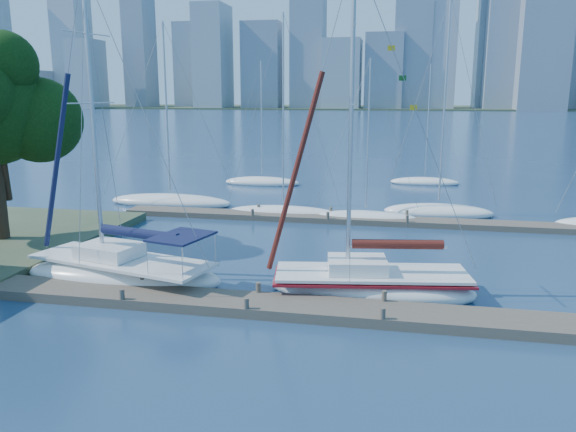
# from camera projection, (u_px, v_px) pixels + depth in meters

# --- Properties ---
(ground) EXTENTS (700.00, 700.00, 0.00)m
(ground) POSITION_uv_depth(u_px,v_px,m) (253.00, 310.00, 21.80)
(ground) COLOR navy
(ground) RESTS_ON ground
(near_dock) EXTENTS (26.00, 2.00, 0.40)m
(near_dock) POSITION_uv_depth(u_px,v_px,m) (253.00, 305.00, 21.76)
(near_dock) COLOR brown
(near_dock) RESTS_ON ground
(far_dock) EXTENTS (30.00, 1.80, 0.36)m
(far_dock) POSITION_uv_depth(u_px,v_px,m) (344.00, 219.00, 36.72)
(far_dock) COLOR brown
(far_dock) RESTS_ON ground
(far_shore) EXTENTS (800.00, 100.00, 1.50)m
(far_shore) POSITION_uv_depth(u_px,v_px,m) (392.00, 108.00, 328.47)
(far_shore) COLOR #38472D
(far_shore) RESTS_ON ground
(sailboat_navy) EXTENTS (9.59, 5.11, 14.00)m
(sailboat_navy) POSITION_uv_depth(u_px,v_px,m) (122.00, 260.00, 24.79)
(sailboat_navy) COLOR white
(sailboat_navy) RESTS_ON ground
(sailboat_maroon) EXTENTS (8.84, 4.07, 13.99)m
(sailboat_maroon) POSITION_uv_depth(u_px,v_px,m) (371.00, 270.00, 23.21)
(sailboat_maroon) COLOR white
(sailboat_maroon) RESTS_ON ground
(bg_boat_0) EXTENTS (9.69, 6.18, 13.62)m
(bg_boat_0) POSITION_uv_depth(u_px,v_px,m) (171.00, 201.00, 42.29)
(bg_boat_0) COLOR white
(bg_boat_0) RESTS_ON ground
(bg_boat_1) EXTENTS (7.83, 2.07, 13.64)m
(bg_boat_1) POSITION_uv_depth(u_px,v_px,m) (283.00, 212.00, 38.61)
(bg_boat_1) COLOR white
(bg_boat_1) RESTS_ON ground
(bg_boat_2) EXTENTS (7.23, 3.73, 10.70)m
(bg_boat_2) POSITION_uv_depth(u_px,v_px,m) (366.00, 217.00, 37.04)
(bg_boat_2) COLOR white
(bg_boat_2) RESTS_ON ground
(bg_boat_3) EXTENTS (7.62, 3.20, 14.73)m
(bg_boat_3) POSITION_uv_depth(u_px,v_px,m) (438.00, 211.00, 38.68)
(bg_boat_3) COLOR white
(bg_boat_3) RESTS_ON ground
(bg_boat_6) EXTENTS (7.19, 2.80, 11.40)m
(bg_boat_6) POSITION_uv_depth(u_px,v_px,m) (262.00, 182.00, 51.77)
(bg_boat_6) COLOR white
(bg_boat_6) RESTS_ON ground
(bg_boat_7) EXTENTS (6.49, 3.02, 11.14)m
(bg_boat_7) POSITION_uv_depth(u_px,v_px,m) (425.00, 182.00, 51.97)
(bg_boat_7) COLOR white
(bg_boat_7) RESTS_ON ground
(skyline) EXTENTS (501.61, 51.31, 119.98)m
(skyline) POSITION_uv_depth(u_px,v_px,m) (427.00, 39.00, 289.16)
(skyline) COLOR gray
(skyline) RESTS_ON ground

